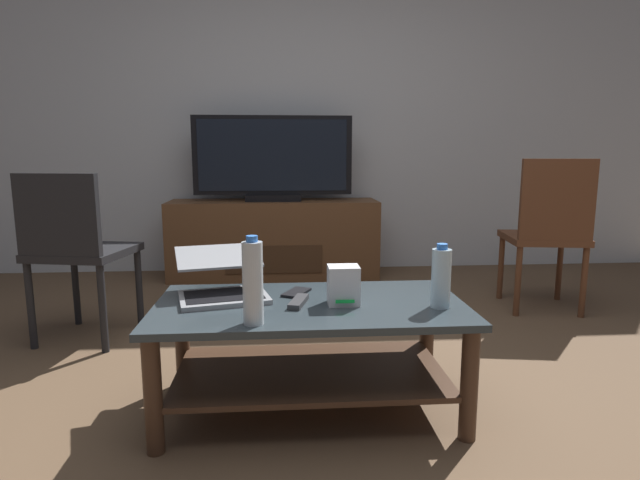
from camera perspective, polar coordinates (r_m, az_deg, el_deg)
The scene contains 13 objects.
ground_plane at distance 2.06m, azimuth 2.66°, elevation -18.41°, with size 7.68×7.68×0.00m, color brown.
back_wall at distance 4.37m, azimuth -1.42°, elevation 15.28°, with size 6.40×0.12×2.80m, color silver.
coffee_table at distance 1.96m, azimuth -1.09°, elevation -10.64°, with size 1.14×0.60×0.42m.
media_cabinet at distance 4.07m, azimuth -5.12°, elevation 0.14°, with size 1.62×0.46×0.60m.
television at distance 4.00m, azimuth -5.25°, elevation 8.80°, with size 1.21×0.20×0.65m.
dining_chair at distance 3.40m, azimuth 23.99°, elevation 1.22°, with size 0.50×0.50×0.94m.
side_chair at distance 2.86m, azimuth -25.51°, elevation -0.60°, with size 0.52×0.52×0.88m.
laptop at distance 2.03m, azimuth -10.88°, elevation -4.40°, with size 0.41×0.45×0.17m.
router_box at distance 1.88m, azimuth 2.62°, elevation -5.06°, with size 0.11×0.10×0.14m.
water_bottle_near at distance 1.66m, azimuth -7.47°, elevation -4.69°, with size 0.07×0.07×0.29m.
water_bottle_far at distance 1.88m, azimuth 13.28°, elevation -4.08°, with size 0.07×0.07×0.23m.
cell_phone at distance 2.03m, azimuth -2.64°, elevation -5.83°, with size 0.07×0.14×0.01m, color black.
tv_remote at distance 1.89m, azimuth -2.41°, elevation -6.85°, with size 0.04×0.16×0.02m, color #2D2D30.
Camera 1 is at (-0.23, -1.81, 0.97)m, focal length 28.85 mm.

